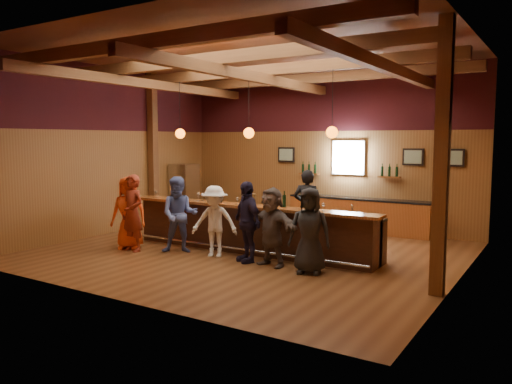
# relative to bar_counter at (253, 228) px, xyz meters

# --- Properties ---
(room) EXTENTS (9.04, 9.00, 4.52)m
(room) POSITION_rel_bar_counter_xyz_m (-0.02, -0.09, 2.69)
(room) COLOR brown
(room) RESTS_ON ground
(bar_counter) EXTENTS (6.30, 1.07, 1.11)m
(bar_counter) POSITION_rel_bar_counter_xyz_m (0.00, 0.00, 0.00)
(bar_counter) COLOR black
(bar_counter) RESTS_ON ground
(back_bar_cabinet) EXTENTS (4.00, 0.52, 0.95)m
(back_bar_cabinet) POSITION_rel_bar_counter_xyz_m (1.18, 3.57, -0.05)
(back_bar_cabinet) COLOR brown
(back_bar_cabinet) RESTS_ON ground
(window) EXTENTS (0.95, 0.09, 0.95)m
(window) POSITION_rel_bar_counter_xyz_m (0.78, 3.80, 1.53)
(window) COLOR silver
(window) RESTS_ON room
(framed_pictures) EXTENTS (5.35, 0.05, 0.45)m
(framed_pictures) POSITION_rel_bar_counter_xyz_m (1.65, 3.79, 1.58)
(framed_pictures) COLOR black
(framed_pictures) RESTS_ON room
(wine_shelves) EXTENTS (3.00, 0.18, 0.30)m
(wine_shelves) POSITION_rel_bar_counter_xyz_m (0.78, 3.73, 1.10)
(wine_shelves) COLOR brown
(wine_shelves) RESTS_ON room
(pendant_lights) EXTENTS (4.24, 0.24, 1.37)m
(pendant_lights) POSITION_rel_bar_counter_xyz_m (-0.02, -0.15, 2.19)
(pendant_lights) COLOR black
(pendant_lights) RESTS_ON room
(stainless_fridge) EXTENTS (0.70, 0.70, 1.80)m
(stainless_fridge) POSITION_rel_bar_counter_xyz_m (-4.12, 2.45, 0.38)
(stainless_fridge) COLOR silver
(stainless_fridge) RESTS_ON ground
(customer_orange) EXTENTS (0.98, 0.85, 1.70)m
(customer_orange) POSITION_rel_bar_counter_xyz_m (-2.62, -1.33, 0.33)
(customer_orange) COLOR #F34C16
(customer_orange) RESTS_ON ground
(customer_redvest) EXTENTS (0.68, 0.49, 1.77)m
(customer_redvest) POSITION_rel_bar_counter_xyz_m (-2.33, -1.48, 0.36)
(customer_redvest) COLOR maroon
(customer_redvest) RESTS_ON ground
(customer_denim) EXTENTS (1.06, 1.01, 1.73)m
(customer_denim) POSITION_rel_bar_counter_xyz_m (-1.32, -1.03, 0.34)
(customer_denim) COLOR #5364A7
(customer_denim) RESTS_ON ground
(customer_white) EXTENTS (1.15, 0.93, 1.56)m
(customer_white) POSITION_rel_bar_counter_xyz_m (-0.40, -0.93, 0.26)
(customer_white) COLOR white
(customer_white) RESTS_ON ground
(customer_navy) EXTENTS (1.07, 0.85, 1.70)m
(customer_navy) POSITION_rel_bar_counter_xyz_m (0.44, -0.94, 0.33)
(customer_navy) COLOR #201B37
(customer_navy) RESTS_ON ground
(customer_brown) EXTENTS (1.55, 0.73, 1.61)m
(customer_brown) POSITION_rel_bar_counter_xyz_m (1.05, -0.97, 0.28)
(customer_brown) COLOR #5D4F4A
(customer_brown) RESTS_ON ground
(customer_dark) EXTENTS (0.92, 0.73, 1.65)m
(customer_dark) POSITION_rel_bar_counter_xyz_m (1.94, -1.05, 0.30)
(customer_dark) COLOR black
(customer_dark) RESTS_ON ground
(bartender) EXTENTS (0.75, 0.58, 1.84)m
(bartender) POSITION_rel_bar_counter_xyz_m (0.80, 1.16, 0.40)
(bartender) COLOR black
(bartender) RESTS_ON ground
(ice_bucket) EXTENTS (0.23, 0.23, 0.25)m
(ice_bucket) POSITION_rel_bar_counter_xyz_m (0.12, -0.29, 0.71)
(ice_bucket) COLOR brown
(ice_bucket) RESTS_ON bar_counter
(bottle_a) EXTENTS (0.07, 0.07, 0.33)m
(bottle_a) POSITION_rel_bar_counter_xyz_m (0.41, -0.17, 0.72)
(bottle_a) COLOR black
(bottle_a) RESTS_ON bar_counter
(bottle_b) EXTENTS (0.08, 0.08, 0.35)m
(bottle_b) POSITION_rel_bar_counter_xyz_m (0.94, -0.22, 0.73)
(bottle_b) COLOR black
(bottle_b) RESTS_ON bar_counter
(glass_a) EXTENTS (0.07, 0.07, 0.16)m
(glass_a) POSITION_rel_bar_counter_xyz_m (-2.73, -0.29, 0.70)
(glass_a) COLOR silver
(glass_a) RESTS_ON bar_counter
(glass_b) EXTENTS (0.09, 0.09, 0.19)m
(glass_b) POSITION_rel_bar_counter_xyz_m (-1.94, -0.31, 0.72)
(glass_b) COLOR silver
(glass_b) RESTS_ON bar_counter
(glass_c) EXTENTS (0.09, 0.09, 0.19)m
(glass_c) POSITION_rel_bar_counter_xyz_m (-1.34, -0.31, 0.73)
(glass_c) COLOR silver
(glass_c) RESTS_ON bar_counter
(glass_d) EXTENTS (0.09, 0.09, 0.20)m
(glass_d) POSITION_rel_bar_counter_xyz_m (-1.23, -0.30, 0.73)
(glass_d) COLOR silver
(glass_d) RESTS_ON bar_counter
(glass_e) EXTENTS (0.07, 0.07, 0.16)m
(glass_e) POSITION_rel_bar_counter_xyz_m (-0.22, -0.31, 0.70)
(glass_e) COLOR silver
(glass_e) RESTS_ON bar_counter
(glass_f) EXTENTS (0.08, 0.08, 0.17)m
(glass_f) POSITION_rel_bar_counter_xyz_m (0.54, -0.34, 0.71)
(glass_f) COLOR silver
(glass_f) RESTS_ON bar_counter
(glass_g) EXTENTS (0.08, 0.08, 0.19)m
(glass_g) POSITION_rel_bar_counter_xyz_m (1.58, -0.29, 0.72)
(glass_g) COLOR silver
(glass_g) RESTS_ON bar_counter
(glass_h) EXTENTS (0.08, 0.08, 0.17)m
(glass_h) POSITION_rel_bar_counter_xyz_m (1.89, -0.31, 0.71)
(glass_h) COLOR silver
(glass_h) RESTS_ON bar_counter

